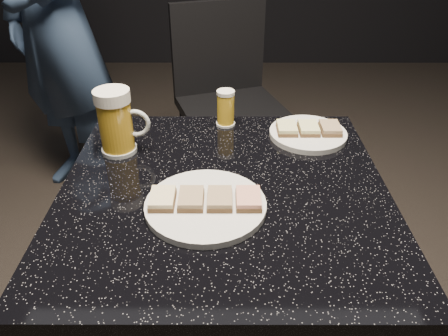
{
  "coord_description": "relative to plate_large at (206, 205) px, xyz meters",
  "views": [
    {
      "loc": [
        0.0,
        -0.77,
        1.29
      ],
      "look_at": [
        0.0,
        0.0,
        0.8
      ],
      "focal_mm": 35.0,
      "sensor_mm": 36.0,
      "label": 1
    }
  ],
  "objects": [
    {
      "name": "patron",
      "position": [
        -0.67,
        1.17,
        0.08
      ],
      "size": [
        0.73,
        0.68,
        1.67
      ],
      "primitive_type": "imported",
      "rotation": [
        0.0,
        0.0,
        -0.63
      ],
      "color": "navy",
      "rests_on": "floor"
    },
    {
      "name": "table",
      "position": [
        0.04,
        0.07,
        -0.25
      ],
      "size": [
        0.7,
        0.7,
        0.75
      ],
      "color": "black",
      "rests_on": "floor"
    },
    {
      "name": "canapes_on_plate_small",
      "position": [
        0.25,
        0.3,
        0.02
      ],
      "size": [
        0.16,
        0.07,
        0.02
      ],
      "color": "#4C3521",
      "rests_on": "plate_small"
    },
    {
      "name": "plate_large",
      "position": [
        0.0,
        0.0,
        0.0
      ],
      "size": [
        0.24,
        0.24,
        0.01
      ],
      "primitive_type": "cylinder",
      "color": "silver",
      "rests_on": "table"
    },
    {
      "name": "beer_tumbler",
      "position": [
        0.04,
        0.37,
        0.04
      ],
      "size": [
        0.05,
        0.05,
        0.1
      ],
      "color": "white",
      "rests_on": "table"
    },
    {
      "name": "canapes_on_plate_large",
      "position": [
        -0.0,
        0.0,
        0.02
      ],
      "size": [
        0.22,
        0.07,
        0.02
      ],
      "color": "#4C3521",
      "rests_on": "plate_large"
    },
    {
      "name": "chair",
      "position": [
        0.05,
        1.17,
        -0.25
      ],
      "size": [
        0.55,
        0.55,
        0.89
      ],
      "color": "black",
      "rests_on": "floor"
    },
    {
      "name": "plate_small",
      "position": [
        0.25,
        0.3,
        0.0
      ],
      "size": [
        0.2,
        0.2,
        0.01
      ],
      "primitive_type": "cylinder",
      "color": "silver",
      "rests_on": "table"
    },
    {
      "name": "beer_mug",
      "position": [
        -0.22,
        0.23,
        0.07
      ],
      "size": [
        0.12,
        0.09,
        0.16
      ],
      "color": "silver",
      "rests_on": "table"
    }
  ]
}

